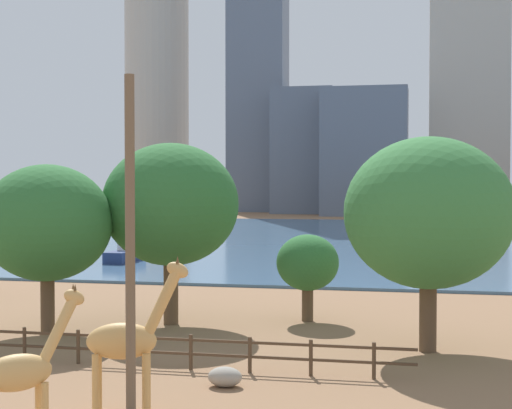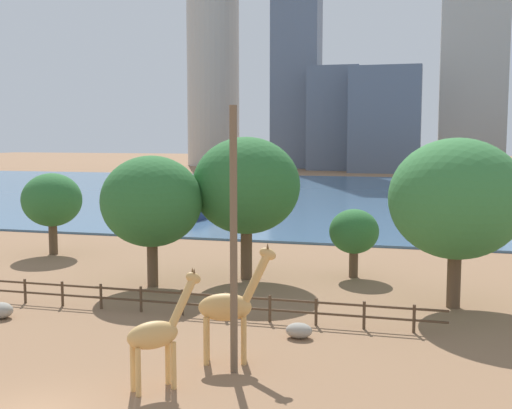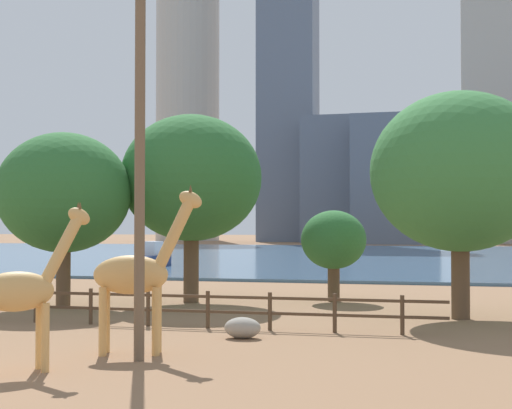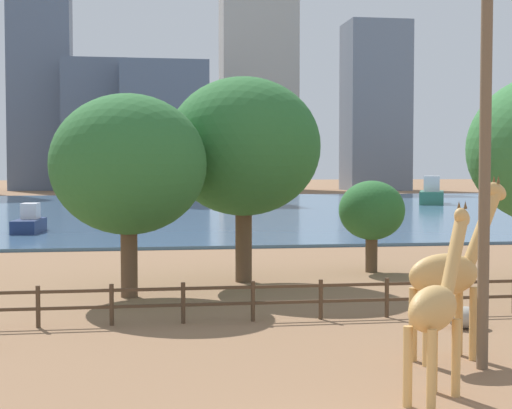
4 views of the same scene
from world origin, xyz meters
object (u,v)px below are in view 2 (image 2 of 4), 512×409
(tree_center_broad, at_px, (457,199))
(tree_right_tall, at_px, (354,232))
(tree_left_large, at_px, (246,186))
(tree_left_small, at_px, (151,202))
(boulder_by_pole, at_px, (0,310))
(boulder_near_fence, at_px, (299,331))
(boat_sailboat, at_px, (199,212))
(giraffe_companion, at_px, (157,334))
(giraffe_tall, at_px, (230,307))
(utility_pole, at_px, (234,241))
(tree_right_small, at_px, (52,200))

(tree_center_broad, height_order, tree_right_tall, tree_center_broad)
(tree_left_large, distance_m, tree_center_broad, 12.70)
(tree_left_large, distance_m, tree_left_small, 5.88)
(boulder_by_pole, xyz_separation_m, tree_right_tall, (15.60, 13.61, 2.48))
(boulder_near_fence, relative_size, boat_sailboat, 0.24)
(tree_left_large, xyz_separation_m, boat_sailboat, (-12.30, 25.28, -4.89))
(giraffe_companion, xyz_separation_m, boulder_by_pole, (-10.98, 6.15, -1.60))
(giraffe_companion, bearing_deg, giraffe_tall, 17.84)
(giraffe_tall, relative_size, boulder_by_pole, 3.76)
(utility_pole, xyz_separation_m, tree_center_broad, (8.32, 11.66, 0.67))
(utility_pole, bearing_deg, tree_center_broad, 54.50)
(tree_left_large, relative_size, tree_right_tall, 2.04)
(giraffe_tall, height_order, tree_right_tall, giraffe_tall)
(utility_pole, distance_m, tree_center_broad, 14.34)
(boat_sailboat, bearing_deg, utility_pole, 25.75)
(utility_pole, bearing_deg, giraffe_companion, -132.82)
(tree_center_broad, relative_size, boat_sailboat, 1.80)
(giraffe_tall, xyz_separation_m, tree_right_small, (-19.66, 18.63, 1.84))
(utility_pole, height_order, tree_right_tall, utility_pole)
(tree_right_tall, xyz_separation_m, tree_left_small, (-11.21, -5.46, 2.16))
(utility_pole, bearing_deg, boat_sailboat, 111.70)
(giraffe_companion, height_order, utility_pole, utility_pole)
(tree_center_broad, bearing_deg, tree_right_tall, 134.85)
(tree_left_large, distance_m, boat_sailboat, 28.54)
(tree_left_large, bearing_deg, tree_left_small, -145.99)
(tree_center_broad, height_order, tree_right_small, tree_center_broad)
(boulder_near_fence, height_order, boat_sailboat, boat_sailboat)
(giraffe_companion, bearing_deg, utility_pole, 1.82)
(utility_pole, height_order, boulder_by_pole, utility_pole)
(tree_left_large, bearing_deg, tree_right_small, 165.21)
(giraffe_tall, bearing_deg, tree_right_tall, 63.69)
(utility_pole, distance_m, boulder_near_fence, 6.74)
(tree_left_small, bearing_deg, boulder_by_pole, -118.34)
(tree_center_broad, xyz_separation_m, tree_right_small, (-28.45, 7.93, -1.58))
(boulder_by_pole, bearing_deg, tree_right_tall, 41.09)
(giraffe_tall, relative_size, tree_center_broad, 0.54)
(tree_center_broad, bearing_deg, giraffe_companion, -126.80)
(giraffe_companion, relative_size, tree_left_small, 0.54)
(giraffe_tall, bearing_deg, tree_right_small, 120.49)
(boulder_by_pole, height_order, boat_sailboat, boat_sailboat)
(giraffe_tall, height_order, tree_center_broad, tree_center_broad)
(boulder_by_pole, xyz_separation_m, tree_right_small, (-7.05, 15.71, 3.68))
(giraffe_companion, bearing_deg, tree_center_broad, 7.85)
(giraffe_tall, distance_m, utility_pole, 2.96)
(boulder_by_pole, relative_size, tree_center_broad, 0.14)
(giraffe_companion, height_order, boulder_near_fence, giraffe_companion)
(tree_right_small, bearing_deg, tree_left_small, -33.44)
(giraffe_companion, xyz_separation_m, tree_center_broad, (10.42, 13.93, 3.66))
(tree_left_small, xyz_separation_m, boat_sailboat, (-7.47, 28.55, -4.12))
(utility_pole, relative_size, tree_right_tall, 2.31)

